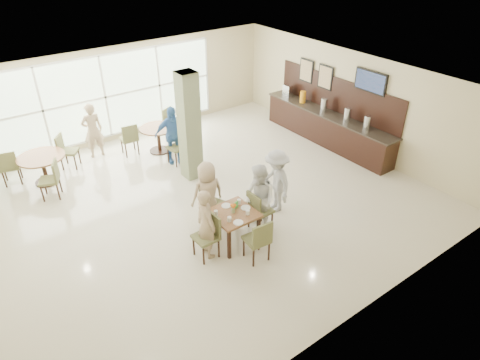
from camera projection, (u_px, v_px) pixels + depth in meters
ground at (204, 201)px, 10.33m from camera, size 10.00×10.00×0.00m
room_shell at (201, 137)px, 9.45m from camera, size 10.00×10.00×10.00m
window_bank at (105, 97)px, 12.42m from camera, size 7.00×0.04×7.00m
column at (189, 127)px, 10.63m from camera, size 0.45×0.45×2.80m
main_table at (233, 217)px, 8.68m from camera, size 0.87×0.87×0.75m
round_table_left at (42, 162)px, 10.77m from camera, size 1.16×1.16×0.75m
round_table_right at (158, 133)px, 12.27m from camera, size 1.03×1.03×0.75m
chairs_main_table at (234, 222)px, 8.81m from camera, size 1.90×2.01×0.95m
chairs_table_left at (43, 165)px, 10.85m from camera, size 2.05×1.84×0.95m
chairs_table_right at (160, 136)px, 12.31m from camera, size 2.07×2.01×0.95m
tabletop_clutter at (234, 210)px, 8.60m from camera, size 0.76×0.81×0.21m
buffet_counter at (327, 125)px, 12.77m from camera, size 0.64×4.70×1.95m
wall_tv at (371, 81)px, 11.30m from camera, size 0.06×1.00×0.58m
framed_art_a at (325, 77)px, 12.56m from camera, size 0.05×0.55×0.70m
framed_art_b at (306, 71)px, 13.11m from camera, size 0.05×0.55×0.70m
teen_left at (206, 223)px, 8.31m from camera, size 0.41×0.58×1.51m
teen_far at (208, 194)px, 9.22m from camera, size 0.77×0.48×1.50m
teen_right at (259, 199)px, 8.97m from camera, size 0.68×0.83×1.57m
teen_standing at (276, 181)px, 9.64m from camera, size 0.76×1.08×1.53m
adult_a at (172, 135)px, 11.60m from camera, size 1.08×0.83×1.63m
adult_b at (185, 119)px, 12.68m from camera, size 0.85×1.47×1.49m
adult_standing at (93, 130)px, 11.89m from camera, size 0.60×0.41×1.59m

